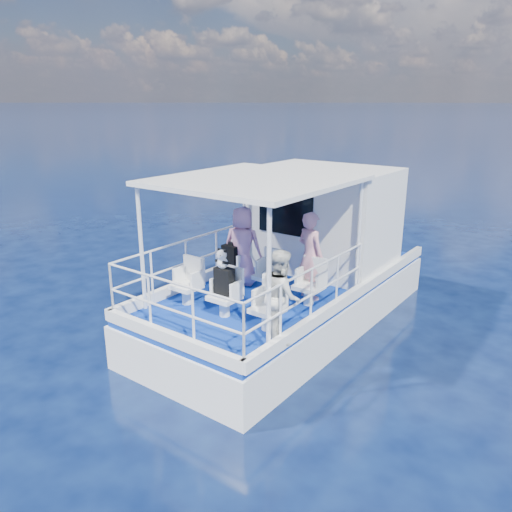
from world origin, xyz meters
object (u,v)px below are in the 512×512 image
(backpack_center, at_px, (224,282))
(panda, at_px, (222,259))
(passenger_port_fwd, at_px, (242,246))
(passenger_stbd_aft, at_px, (281,295))

(backpack_center, bearing_deg, panda, -137.31)
(backpack_center, distance_m, panda, 0.42)
(passenger_port_fwd, bearing_deg, backpack_center, 98.18)
(passenger_port_fwd, xyz_separation_m, panda, (0.72, -1.45, 0.25))
(backpack_center, xyz_separation_m, panda, (-0.02, -0.02, 0.42))
(passenger_stbd_aft, height_order, backpack_center, passenger_stbd_aft)
(passenger_port_fwd, xyz_separation_m, backpack_center, (0.74, -1.44, -0.17))
(passenger_port_fwd, bearing_deg, panda, 97.26)
(passenger_stbd_aft, relative_size, backpack_center, 2.93)
(passenger_stbd_aft, bearing_deg, panda, 38.19)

